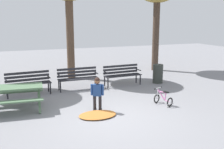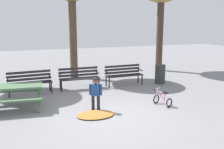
{
  "view_description": "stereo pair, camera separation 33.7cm",
  "coord_description": "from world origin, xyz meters",
  "px_view_note": "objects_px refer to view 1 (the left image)",
  "views": [
    {
      "loc": [
        -2.6,
        -6.46,
        2.74
      ],
      "look_at": [
        0.7,
        1.79,
        0.85
      ],
      "focal_mm": 41.57,
      "sensor_mm": 36.0,
      "label": 1
    },
    {
      "loc": [
        -2.29,
        -6.58,
        2.74
      ],
      "look_at": [
        0.7,
        1.79,
        0.85
      ],
      "focal_mm": 41.57,
      "sensor_mm": 36.0,
      "label": 2
    }
  ],
  "objects_px": {
    "picnic_table": "(12,92)",
    "park_bench_right": "(122,73)",
    "park_bench_far_left": "(28,81)",
    "kids_bicycle": "(163,99)",
    "child_standing": "(97,91)",
    "trash_bin": "(158,74)",
    "park_bench_left": "(78,77)"
  },
  "relations": [
    {
      "from": "child_standing",
      "to": "trash_bin",
      "type": "height_order",
      "value": "child_standing"
    },
    {
      "from": "park_bench_right",
      "to": "child_standing",
      "type": "height_order",
      "value": "child_standing"
    },
    {
      "from": "child_standing",
      "to": "park_bench_right",
      "type": "bearing_deg",
      "value": 53.02
    },
    {
      "from": "picnic_table",
      "to": "park_bench_far_left",
      "type": "xyz_separation_m",
      "value": [
        0.58,
        1.63,
        -0.08
      ]
    },
    {
      "from": "picnic_table",
      "to": "park_bench_far_left",
      "type": "bearing_deg",
      "value": 70.35
    },
    {
      "from": "park_bench_far_left",
      "to": "park_bench_right",
      "type": "bearing_deg",
      "value": 0.58
    },
    {
      "from": "park_bench_far_left",
      "to": "picnic_table",
      "type": "bearing_deg",
      "value": -109.65
    },
    {
      "from": "kids_bicycle",
      "to": "child_standing",
      "type": "bearing_deg",
      "value": 173.61
    },
    {
      "from": "park_bench_left",
      "to": "child_standing",
      "type": "height_order",
      "value": "child_standing"
    },
    {
      "from": "trash_bin",
      "to": "picnic_table",
      "type": "bearing_deg",
      "value": -166.62
    },
    {
      "from": "kids_bicycle",
      "to": "park_bench_far_left",
      "type": "bearing_deg",
      "value": 144.49
    },
    {
      "from": "park_bench_far_left",
      "to": "trash_bin",
      "type": "relative_size",
      "value": 1.97
    },
    {
      "from": "park_bench_far_left",
      "to": "park_bench_right",
      "type": "distance_m",
      "value": 3.8
    },
    {
      "from": "picnic_table",
      "to": "child_standing",
      "type": "bearing_deg",
      "value": -22.2
    },
    {
      "from": "picnic_table",
      "to": "park_bench_far_left",
      "type": "distance_m",
      "value": 1.74
    },
    {
      "from": "park_bench_right",
      "to": "park_bench_left",
      "type": "bearing_deg",
      "value": 178.02
    },
    {
      "from": "trash_bin",
      "to": "park_bench_left",
      "type": "bearing_deg",
      "value": 174.96
    },
    {
      "from": "park_bench_right",
      "to": "kids_bicycle",
      "type": "xyz_separation_m",
      "value": [
        0.2,
        -2.89,
        -0.31
      ]
    },
    {
      "from": "park_bench_far_left",
      "to": "kids_bicycle",
      "type": "distance_m",
      "value": 4.92
    },
    {
      "from": "child_standing",
      "to": "kids_bicycle",
      "type": "bearing_deg",
      "value": -6.39
    },
    {
      "from": "picnic_table",
      "to": "park_bench_right",
      "type": "height_order",
      "value": "park_bench_right"
    },
    {
      "from": "picnic_table",
      "to": "park_bench_far_left",
      "type": "height_order",
      "value": "park_bench_far_left"
    },
    {
      "from": "park_bench_far_left",
      "to": "park_bench_right",
      "type": "xyz_separation_m",
      "value": [
        3.8,
        0.04,
        0.0
      ]
    },
    {
      "from": "park_bench_left",
      "to": "kids_bicycle",
      "type": "relative_size",
      "value": 2.54
    },
    {
      "from": "trash_bin",
      "to": "child_standing",
      "type": "bearing_deg",
      "value": -146.34
    },
    {
      "from": "park_bench_far_left",
      "to": "kids_bicycle",
      "type": "relative_size",
      "value": 2.57
    },
    {
      "from": "picnic_table",
      "to": "trash_bin",
      "type": "relative_size",
      "value": 2.34
    },
    {
      "from": "kids_bicycle",
      "to": "park_bench_left",
      "type": "bearing_deg",
      "value": 125.3
    },
    {
      "from": "park_bench_far_left",
      "to": "child_standing",
      "type": "distance_m",
      "value": 3.18
    },
    {
      "from": "picnic_table",
      "to": "trash_bin",
      "type": "xyz_separation_m",
      "value": [
        6.0,
        1.43,
        -0.18
      ]
    },
    {
      "from": "park_bench_right",
      "to": "child_standing",
      "type": "bearing_deg",
      "value": -126.98
    },
    {
      "from": "kids_bicycle",
      "to": "trash_bin",
      "type": "height_order",
      "value": "trash_bin"
    }
  ]
}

